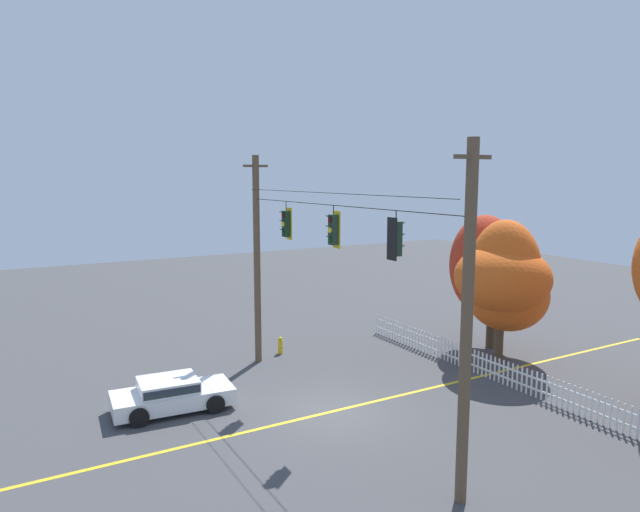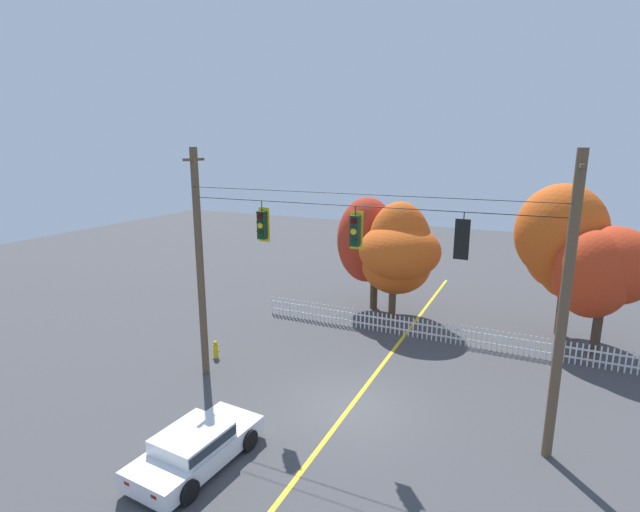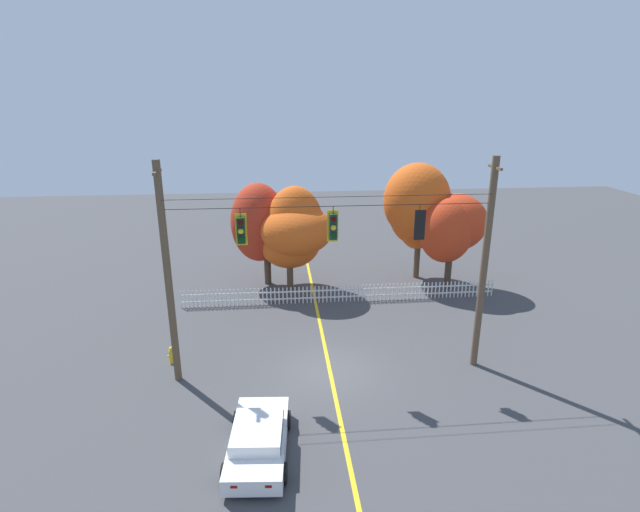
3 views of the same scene
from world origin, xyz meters
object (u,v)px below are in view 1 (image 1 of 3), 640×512
object	(u,v)px
traffic_signal_northbound_secondary	(286,224)
autumn_maple_mid	(504,282)
fire_hydrant	(280,345)
traffic_signal_eastbound_side	(395,239)
autumn_maple_near_fence	(487,265)
traffic_signal_southbound_primary	(334,230)
parked_car	(171,394)

from	to	relation	value
traffic_signal_northbound_secondary	autumn_maple_mid	world-z (taller)	traffic_signal_northbound_secondary
traffic_signal_northbound_secondary	fire_hydrant	world-z (taller)	traffic_signal_northbound_secondary
traffic_signal_eastbound_side	autumn_maple_near_fence	distance (m)	12.32
traffic_signal_southbound_primary	parked_car	xyz separation A→B (m)	(-2.95, -4.76, -5.72)
autumn_maple_near_fence	autumn_maple_mid	xyz separation A→B (m)	(1.88, -0.86, -0.39)
traffic_signal_eastbound_side	autumn_maple_near_fence	world-z (taller)	traffic_signal_eastbound_side
traffic_signal_eastbound_side	autumn_maple_mid	bearing A→B (deg)	115.67
traffic_signal_eastbound_side	parked_car	world-z (taller)	traffic_signal_eastbound_side
autumn_maple_near_fence	traffic_signal_southbound_primary	bearing A→B (deg)	-73.46
autumn_maple_near_fence	parked_car	world-z (taller)	autumn_maple_near_fence
parked_car	autumn_maple_near_fence	bearing A→B (deg)	90.34
traffic_signal_southbound_primary	traffic_signal_eastbound_side	xyz separation A→B (m)	(3.36, -0.02, 0.02)
traffic_signal_southbound_primary	autumn_maple_mid	size ratio (longest dim) A/B	0.23
traffic_signal_southbound_primary	autumn_maple_near_fence	bearing A→B (deg)	106.54
parked_car	traffic_signal_eastbound_side	bearing A→B (deg)	36.95
traffic_signal_eastbound_side	traffic_signal_southbound_primary	bearing A→B (deg)	179.67
autumn_maple_near_fence	parked_car	xyz separation A→B (m)	(0.09, -14.99, -3.31)
traffic_signal_eastbound_side	parked_car	xyz separation A→B (m)	(-6.31, -4.74, -5.74)
parked_car	fire_hydrant	world-z (taller)	parked_car
autumn_maple_mid	traffic_signal_northbound_secondary	bearing A→B (deg)	-103.98
traffic_signal_southbound_primary	autumn_maple_near_fence	size ratio (longest dim) A/B	0.23
parked_car	fire_hydrant	distance (m)	7.21
traffic_signal_northbound_secondary	parked_car	distance (m)	7.42
traffic_signal_eastbound_side	fire_hydrant	xyz separation A→B (m)	(-10.20, 1.31, -5.96)
traffic_signal_northbound_secondary	traffic_signal_eastbound_side	world-z (taller)	same
autumn_maple_mid	parked_car	size ratio (longest dim) A/B	1.49
traffic_signal_northbound_secondary	traffic_signal_eastbound_side	xyz separation A→B (m)	(6.85, -0.02, 0.08)
traffic_signal_northbound_secondary	autumn_maple_mid	xyz separation A→B (m)	(2.33, 9.37, -2.74)
autumn_maple_mid	traffic_signal_eastbound_side	bearing A→B (deg)	-64.33
autumn_maple_near_fence	traffic_signal_northbound_secondary	bearing A→B (deg)	-92.53
traffic_signal_northbound_secondary	traffic_signal_eastbound_side	bearing A→B (deg)	-0.16
traffic_signal_eastbound_side	autumn_maple_near_fence	size ratio (longest dim) A/B	0.22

